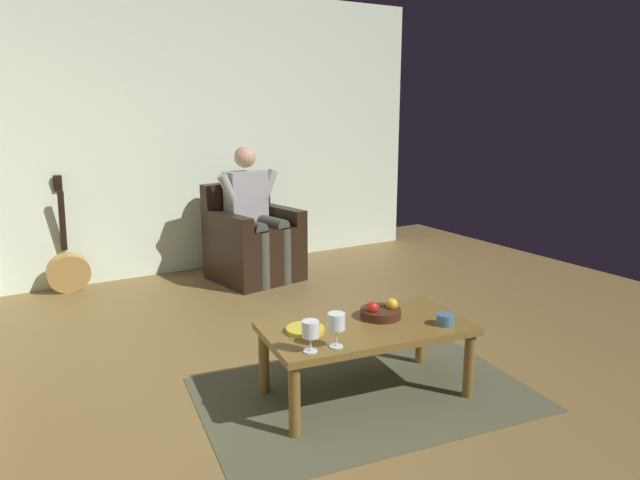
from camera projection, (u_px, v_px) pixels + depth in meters
ground_plane at (326, 422)px, 3.04m from camera, size 7.67×7.67×0.00m
wall_back at (147, 135)px, 5.45m from camera, size 5.88×0.06×2.69m
rug at (365, 394)px, 3.33m from camera, size 1.98×1.43×0.01m
armchair at (253, 244)px, 5.52m from camera, size 0.82×0.82×0.90m
person_seated at (254, 209)px, 5.42m from camera, size 0.66×0.64×1.25m
coffee_table at (366, 334)px, 3.25m from camera, size 1.21×0.74×0.42m
guitar at (68, 268)px, 5.13m from camera, size 0.36×0.27×1.03m
wine_glass_near at (336, 323)px, 2.92m from camera, size 0.09×0.09×0.18m
wine_glass_far at (310, 331)px, 2.86m from camera, size 0.09×0.09×0.16m
fruit_bowl at (381, 312)px, 3.35m from camera, size 0.23×0.23×0.11m
decorative_dish at (305, 330)px, 3.14m from camera, size 0.21×0.21×0.02m
candle_jar at (445, 320)px, 3.24m from camera, size 0.10×0.10×0.06m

